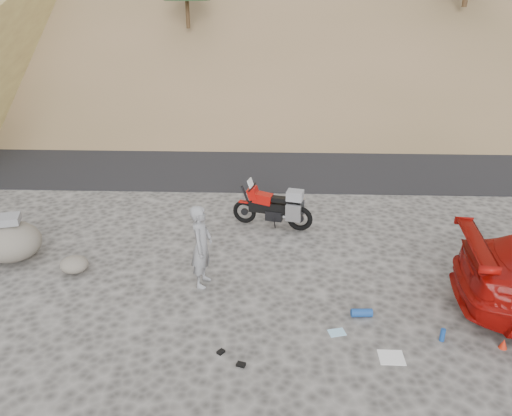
{
  "coord_description": "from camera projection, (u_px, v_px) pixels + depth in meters",
  "views": [
    {
      "loc": [
        -0.23,
        -8.77,
        5.85
      ],
      "look_at": [
        -0.63,
        2.12,
        1.0
      ],
      "focal_mm": 35.0,
      "sensor_mm": 36.0,
      "label": 1
    }
  ],
  "objects": [
    {
      "name": "gear_glove_a",
      "position": [
        241.0,
        364.0,
        8.4
      ],
      "size": [
        0.17,
        0.14,
        0.04
      ],
      "primitive_type": "cube",
      "rotation": [
        0.0,
        0.0,
        -0.29
      ],
      "color": "black",
      "rests_on": "ground"
    },
    {
      "name": "gear_blue_mat",
      "position": [
        362.0,
        313.0,
        9.63
      ],
      "size": [
        0.41,
        0.18,
        0.16
      ],
      "primitive_type": "cylinder",
      "rotation": [
        0.0,
        1.57,
        0.05
      ],
      "color": "navy",
      "rests_on": "ground"
    },
    {
      "name": "small_rock",
      "position": [
        74.0,
        264.0,
        11.1
      ],
      "size": [
        0.66,
        0.6,
        0.37
      ],
      "rotation": [
        0.0,
        0.0,
        0.07
      ],
      "color": "#58534B",
      "rests_on": "ground"
    },
    {
      "name": "gear_glove_b",
      "position": [
        221.0,
        352.0,
        8.69
      ],
      "size": [
        0.16,
        0.16,
        0.04
      ],
      "primitive_type": "cube",
      "rotation": [
        0.0,
        0.0,
        0.9
      ],
      "color": "black",
      "rests_on": "ground"
    },
    {
      "name": "ground",
      "position": [
        283.0,
        294.0,
        10.38
      ],
      "size": [
        140.0,
        140.0,
        0.0
      ],
      "primitive_type": "plane",
      "color": "#3D3B38",
      "rests_on": "ground"
    },
    {
      "name": "man",
      "position": [
        204.0,
        283.0,
        10.74
      ],
      "size": [
        0.53,
        0.72,
        1.82
      ],
      "primitive_type": "imported",
      "rotation": [
        0.0,
        0.0,
        1.41
      ],
      "color": "gray",
      "rests_on": "ground"
    },
    {
      "name": "gear_blue_cloth",
      "position": [
        337.0,
        332.0,
        9.2
      ],
      "size": [
        0.35,
        0.29,
        0.01
      ],
      "primitive_type": "cube",
      "rotation": [
        0.0,
        0.0,
        0.25
      ],
      "color": "#99CDED",
      "rests_on": "ground"
    },
    {
      "name": "gear_bottle",
      "position": [
        443.0,
        335.0,
        8.95
      ],
      "size": [
        0.11,
        0.11,
        0.25
      ],
      "primitive_type": "cylinder",
      "rotation": [
        0.0,
        0.0,
        -0.34
      ],
      "color": "navy",
      "rests_on": "ground"
    },
    {
      "name": "motorcycle",
      "position": [
        276.0,
        208.0,
        13.06
      ],
      "size": [
        2.14,
        0.94,
        1.29
      ],
      "rotation": [
        0.0,
        0.0,
        -0.25
      ],
      "color": "black",
      "rests_on": "ground"
    },
    {
      "name": "gear_funnel",
      "position": [
        504.0,
        344.0,
        8.78
      ],
      "size": [
        0.17,
        0.17,
        0.19
      ],
      "primitive_type": "cone",
      "rotation": [
        0.0,
        0.0,
        -0.22
      ],
      "color": "red",
      "rests_on": "ground"
    },
    {
      "name": "road",
      "position": [
        280.0,
        158.0,
        18.6
      ],
      "size": [
        120.0,
        7.0,
        0.05
      ],
      "primitive_type": "cube",
      "color": "black",
      "rests_on": "ground"
    },
    {
      "name": "boulder",
      "position": [
        10.0,
        241.0,
        11.51
      ],
      "size": [
        1.53,
        1.34,
        1.11
      ],
      "rotation": [
        0.0,
        0.0,
        0.09
      ],
      "color": "#58534B",
      "rests_on": "ground"
    },
    {
      "name": "gear_white_cloth",
      "position": [
        391.0,
        357.0,
        8.58
      ],
      "size": [
        0.44,
        0.39,
        0.01
      ],
      "primitive_type": "cube",
      "rotation": [
        0.0,
        0.0,
        -0.01
      ],
      "color": "white",
      "rests_on": "ground"
    }
  ]
}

